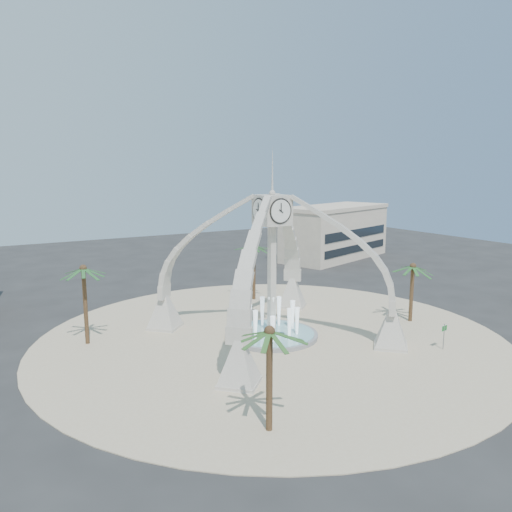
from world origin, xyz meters
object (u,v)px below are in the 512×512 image
palm_east (413,267)px  street_sign (444,331)px  palm_south (270,333)px  fountain (271,334)px  clock_tower (272,264)px  palm_north (254,247)px  palm_west (83,270)px

palm_east → street_sign: size_ratio=2.82×
palm_south → fountain: bearing=57.1°
clock_tower → palm_east: (13.91, -2.89, -1.17)m
palm_north → palm_south: palm_north is taller
clock_tower → fountain: (0.00, 0.00, -6.20)m
palm_east → street_sign: 8.53m
clock_tower → palm_west: bearing=155.6°
clock_tower → palm_west: clock_tower is taller
palm_west → palm_south: bearing=-74.0°
palm_east → palm_west: 29.54m
fountain → palm_east: palm_east is taller
street_sign → clock_tower: bearing=127.6°
palm_east → palm_south: bearing=-155.3°
palm_west → palm_north: size_ratio=1.05×
palm_north → palm_south: bearing=-118.7°
clock_tower → palm_north: clock_tower is taller
fountain → street_sign: bearing=-43.1°
fountain → clock_tower: bearing=-90.0°
fountain → palm_north: bearing=66.4°
palm_north → clock_tower: bearing=-113.6°
palm_west → palm_south: palm_west is taller
palm_north → palm_south: size_ratio=1.05×
palm_east → palm_south: 24.68m
fountain → palm_east: (13.91, -2.89, 5.03)m
clock_tower → fountain: 6.20m
palm_west → palm_north: bearing=15.6°
fountain → palm_west: 16.63m
palm_east → palm_west: size_ratio=0.86×
palm_west → palm_south: 20.37m
fountain → street_sign: fountain is taller
clock_tower → palm_west: (-14.12, 6.39, -0.15)m
clock_tower → palm_north: (5.13, 11.76, -0.50)m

